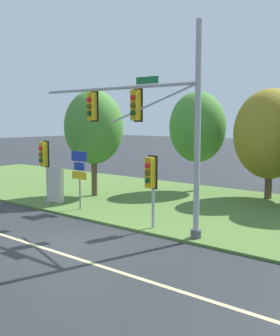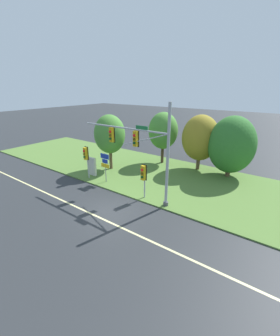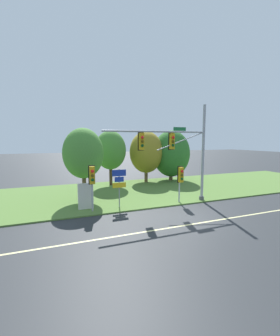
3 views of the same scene
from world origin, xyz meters
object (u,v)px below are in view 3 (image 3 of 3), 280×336
Objects in this scene: tree_nearest_road at (83,154)px; info_kiosk at (86,196)px; tree_left_of_mast at (110,150)px; tree_behind_signpost at (146,152)px; pedestrian_signal_further_along at (92,178)px; pedestrian_signal_near_kerb at (181,177)px; tree_mid_verge at (171,154)px; route_sign_post at (119,182)px; traffic_signal_mast at (179,148)px.

info_kiosk is at bearing -95.58° from tree_nearest_road.
tree_left_of_mast is 1.00× the size of tree_behind_signpost.
pedestrian_signal_further_along is at bearing -130.93° from tree_behind_signpost.
info_kiosk is (-3.85, -7.86, -2.95)m from tree_left_of_mast.
pedestrian_signal_near_kerb is 10.19m from tree_mid_verge.
tree_mid_verge reaches higher than route_sign_post.
traffic_signal_mast reaches higher than info_kiosk.
pedestrian_signal_near_kerb is at bearing -8.39° from info_kiosk.
route_sign_post is at bearing -10.53° from info_kiosk.
route_sign_post is 0.48× the size of tree_nearest_road.
traffic_signal_mast reaches higher than tree_left_of_mast.
tree_nearest_road reaches higher than pedestrian_signal_further_along.
route_sign_post is at bearing -137.04° from tree_mid_verge.
traffic_signal_mast reaches higher than tree_mid_verge.
traffic_signal_mast is 1.43× the size of tree_behind_signpost.
pedestrian_signal_near_kerb is at bearing -1.18° from pedestrian_signal_further_along.
tree_mid_verge is (9.18, 8.55, 1.40)m from route_sign_post.
traffic_signal_mast reaches higher than pedestrian_signal_near_kerb.
tree_left_of_mast is (1.41, 8.31, 1.97)m from route_sign_post.
pedestrian_signal_further_along is 1.14× the size of route_sign_post.
tree_mid_verge reaches higher than pedestrian_signal_further_along.
tree_nearest_road is 0.97× the size of tree_mid_verge.
tree_mid_verge is at bearing 25.73° from tree_nearest_road.
pedestrian_signal_further_along is 14.47m from tree_mid_verge.
info_kiosk is (-7.21, 1.04, -3.51)m from traffic_signal_mast.
pedestrian_signal_near_kerb is 9.78m from tree_left_of_mast.
pedestrian_signal_further_along reaches higher than route_sign_post.
tree_nearest_road reaches higher than route_sign_post.
tree_nearest_road is at bearing 84.42° from info_kiosk.
route_sign_post is (2.09, 0.49, -0.49)m from pedestrian_signal_further_along.
traffic_signal_mast is 7.15m from pedestrian_signal_further_along.
route_sign_post is 0.48× the size of tree_left_of_mast.
tree_left_of_mast is at bearing 110.67° from traffic_signal_mast.
pedestrian_signal_further_along is 3.87m from tree_nearest_road.
tree_behind_signpost is at bearing 83.32° from traffic_signal_mast.
tree_left_of_mast is 9.24m from info_kiosk.
pedestrian_signal_near_kerb is 7.55m from info_kiosk.
tree_nearest_road is (-0.10, 3.56, 1.51)m from pedestrian_signal_further_along.
pedestrian_signal_further_along is at bearing -166.80° from route_sign_post.
traffic_signal_mast is 2.35m from pedestrian_signal_near_kerb.
pedestrian_signal_further_along is at bearing -111.67° from tree_left_of_mast.
traffic_signal_mast is 7.88m from tree_nearest_road.
tree_nearest_road is 9.80m from tree_behind_signpost.
tree_nearest_road is (-7.12, 3.71, 1.81)m from pedestrian_signal_near_kerb.
tree_nearest_road is at bearing 152.21° from traffic_signal_mast.
tree_nearest_road is 1.00× the size of tree_behind_signpost.
pedestrian_signal_near_kerb is at bearing -14.53° from traffic_signal_mast.
pedestrian_signal_further_along is 0.55× the size of tree_behind_signpost.
info_kiosk is at bearing -116.11° from tree_left_of_mast.
tree_left_of_mast is (-3.52, 8.95, 1.78)m from pedestrian_signal_near_kerb.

